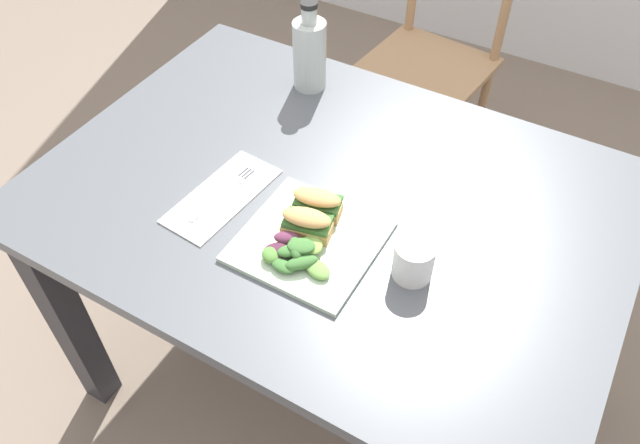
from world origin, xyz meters
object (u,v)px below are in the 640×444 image
chair_wooden_far (431,61)px  plate_lunch (310,241)px  sandwich_half_back (317,203)px  bottle_cold_brew (310,57)px  cup_extra_side (414,260)px  sandwich_half_front (307,223)px  fork_on_napkin (228,190)px  dining_table (329,234)px

chair_wooden_far → plate_lunch: 1.19m
sandwich_half_back → plate_lunch: bearing=-71.9°
chair_wooden_far → bottle_cold_brew: bearing=-95.7°
plate_lunch → cup_extra_side: 0.20m
chair_wooden_far → sandwich_half_front: (0.18, -1.12, 0.33)m
fork_on_napkin → bottle_cold_brew: size_ratio=0.85×
fork_on_napkin → sandwich_half_front: bearing=-6.8°
sandwich_half_front → sandwich_half_back: same height
bottle_cold_brew → cup_extra_side: (0.46, -0.42, -0.04)m
chair_wooden_far → dining_table: bearing=-81.0°
dining_table → plate_lunch: (0.03, -0.14, 0.13)m
chair_wooden_far → fork_on_napkin: (-0.02, -1.10, 0.30)m
dining_table → sandwich_half_back: bearing=-80.9°
dining_table → bottle_cold_brew: size_ratio=5.47×
sandwich_half_back → fork_on_napkin: size_ratio=0.55×
fork_on_napkin → cup_extra_side: bearing=-1.0°
sandwich_half_front → bottle_cold_brew: bottle_cold_brew is taller
fork_on_napkin → dining_table: bearing=29.1°
fork_on_napkin → sandwich_half_back: bearing=9.1°
fork_on_napkin → plate_lunch: bearing=-9.3°
chair_wooden_far → cup_extra_side: (0.39, -1.11, 0.33)m
fork_on_napkin → cup_extra_side: cup_extra_side is taller
sandwich_half_front → bottle_cold_brew: bearing=119.9°
plate_lunch → fork_on_napkin: plate_lunch is taller
dining_table → sandwich_half_front: size_ratio=11.61×
chair_wooden_far → sandwich_half_front: chair_wooden_far is taller
chair_wooden_far → bottle_cold_brew: bottle_cold_brew is taller
plate_lunch → cup_extra_side: size_ratio=3.30×
sandwich_half_back → bottle_cold_brew: bearing=122.4°
sandwich_half_front → bottle_cold_brew: size_ratio=0.47×
chair_wooden_far → bottle_cold_brew: 0.79m
dining_table → bottle_cold_brew: 0.43m
bottle_cold_brew → chair_wooden_far: bearing=84.3°
fork_on_napkin → bottle_cold_brew: (-0.04, 0.41, 0.07)m
sandwich_half_front → sandwich_half_back: size_ratio=1.00×
fork_on_napkin → bottle_cold_brew: 0.42m
sandwich_half_back → cup_extra_side: 0.22m
dining_table → plate_lunch: plate_lunch is taller
bottle_cold_brew → cup_extra_side: bottle_cold_brew is taller
sandwich_half_front → fork_on_napkin: (-0.20, 0.02, -0.03)m
dining_table → sandwich_half_front: 0.21m
cup_extra_side → fork_on_napkin: bearing=179.0°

